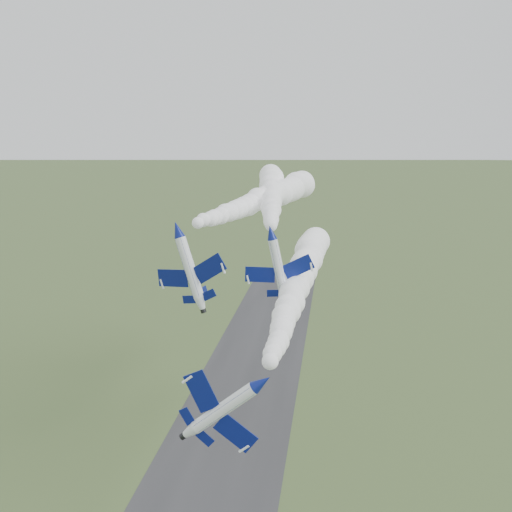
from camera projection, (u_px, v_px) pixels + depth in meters
The scene contains 7 objects.
runway at pixel (219, 462), 102.91m from camera, with size 24.00×260.00×0.04m, color #2A2B2D.
jet_lead at pixel (262, 383), 55.22m from camera, with size 6.16×11.65×7.59m.
smoke_trail_jet_lead at pixel (298, 283), 84.83m from camera, with size 5.48×57.56×5.48m, color white, non-canonical shape.
jet_pair_left at pixel (177, 229), 81.19m from camera, with size 11.13×13.65×4.51m.
smoke_trail_jet_pair_left at pixel (261, 199), 107.64m from camera, with size 5.78×53.40×5.78m, color white, non-canonical shape.
jet_pair_right at pixel (271, 232), 80.30m from camera, with size 9.83×11.94×3.42m.
smoke_trail_jet_pair_right at pixel (271, 196), 108.47m from camera, with size 5.25×53.25×5.25m, color white, non-canonical shape.
Camera 1 is at (19.82, -60.02, 59.45)m, focal length 40.00 mm.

